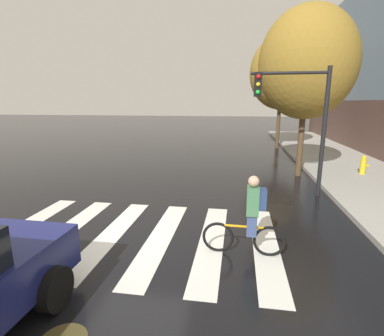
{
  "coord_description": "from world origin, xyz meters",
  "views": [
    {
      "loc": [
        2.41,
        -6.14,
        3.11
      ],
      "look_at": [
        1.02,
        2.76,
        1.07
      ],
      "focal_mm": 27.46,
      "sensor_mm": 36.0,
      "label": 1
    }
  ],
  "objects_px": {
    "fire_hydrant": "(363,165)",
    "cyclist": "(250,216)",
    "traffic_light_near": "(299,110)",
    "street_tree_near": "(307,64)",
    "street_tree_mid": "(282,73)"
  },
  "relations": [
    {
      "from": "street_tree_near",
      "to": "street_tree_mid",
      "type": "relative_size",
      "value": 0.92
    },
    {
      "from": "cyclist",
      "to": "traffic_light_near",
      "type": "distance_m",
      "value": 5.08
    },
    {
      "from": "fire_hydrant",
      "to": "traffic_light_near",
      "type": "bearing_deg",
      "value": -138.99
    },
    {
      "from": "fire_hydrant",
      "to": "cyclist",
      "type": "bearing_deg",
      "value": -124.15
    },
    {
      "from": "street_tree_mid",
      "to": "traffic_light_near",
      "type": "bearing_deg",
      "value": -94.18
    },
    {
      "from": "traffic_light_near",
      "to": "street_tree_near",
      "type": "height_order",
      "value": "street_tree_near"
    },
    {
      "from": "cyclist",
      "to": "street_tree_mid",
      "type": "relative_size",
      "value": 0.23
    },
    {
      "from": "cyclist",
      "to": "fire_hydrant",
      "type": "bearing_deg",
      "value": 55.85
    },
    {
      "from": "cyclist",
      "to": "traffic_light_near",
      "type": "bearing_deg",
      "value": 69.78
    },
    {
      "from": "cyclist",
      "to": "traffic_light_near",
      "type": "height_order",
      "value": "traffic_light_near"
    },
    {
      "from": "cyclist",
      "to": "street_tree_mid",
      "type": "distance_m",
      "value": 15.9
    },
    {
      "from": "street_tree_near",
      "to": "cyclist",
      "type": "bearing_deg",
      "value": -107.92
    },
    {
      "from": "fire_hydrant",
      "to": "street_tree_mid",
      "type": "height_order",
      "value": "street_tree_mid"
    },
    {
      "from": "cyclist",
      "to": "street_tree_near",
      "type": "bearing_deg",
      "value": 72.08
    },
    {
      "from": "street_tree_near",
      "to": "street_tree_mid",
      "type": "bearing_deg",
      "value": 89.43
    }
  ]
}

